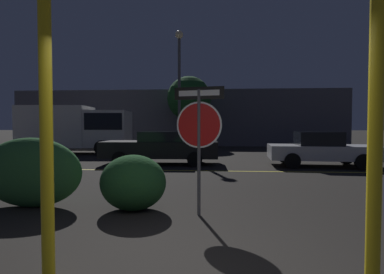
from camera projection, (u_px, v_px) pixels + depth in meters
The scene contains 12 objects.
road_center_stripe at pixel (204, 171), 10.75m from camera, with size 37.47×0.12×0.01m, color gold.
stop_sign at pixel (199, 125), 5.32m from camera, with size 0.89×0.20×2.30m.
yellow_pole_left at pixel (46, 135), 3.03m from camera, with size 0.13×0.13×3.01m, color yellow.
yellow_pole_right at pixel (376, 109), 2.38m from camera, with size 0.11×0.11×3.46m, color yellow.
hedge_bush_1 at pixel (31, 172), 5.91m from camera, with size 2.07×0.75×1.38m, color #2D6633.
hedge_bush_2 at pixel (133, 183), 5.67m from camera, with size 1.25×1.02×1.06m, color #1E4C23.
passing_car_2 at pixel (161, 147), 12.72m from camera, with size 4.97×1.97×1.39m.
passing_car_3 at pixel (320, 149), 11.96m from camera, with size 4.24×2.22×1.39m.
delivery_truck at pixel (79, 127), 17.66m from camera, with size 6.29×2.90×2.78m.
street_lamp at pixel (179, 76), 16.50m from camera, with size 0.44×0.44×6.87m.
tree_0 at pixel (189, 99), 22.49m from camera, with size 3.30×3.30×5.37m.
building_backdrop at pixel (179, 118), 25.99m from camera, with size 27.59×3.31×4.63m, color #4C4C56.
Camera 1 is at (0.30, -3.05, 1.59)m, focal length 28.00 mm.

